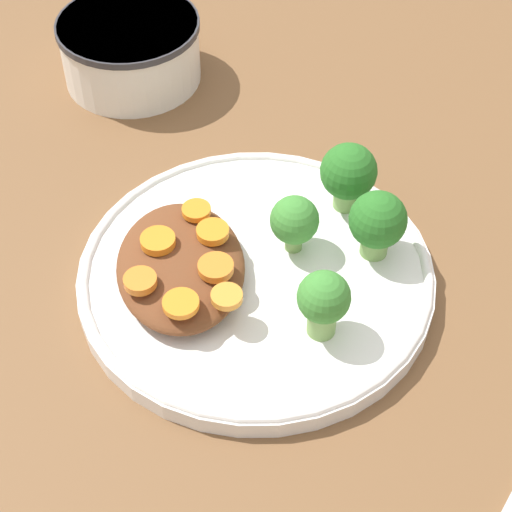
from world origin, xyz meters
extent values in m
plane|color=brown|center=(0.00, 0.00, 0.00)|extent=(4.00, 4.00, 0.00)
cylinder|color=white|center=(0.00, 0.00, 0.01)|extent=(0.25, 0.25, 0.01)
torus|color=white|center=(0.00, 0.00, 0.01)|extent=(0.25, 0.25, 0.01)
cylinder|color=white|center=(0.26, 0.08, 0.03)|extent=(0.12, 0.12, 0.06)
cylinder|color=#333338|center=(0.26, 0.08, 0.05)|extent=(0.13, 0.13, 0.01)
cylinder|color=white|center=(0.26, 0.08, 0.05)|extent=(0.10, 0.10, 0.01)
ellipsoid|color=brown|center=(0.00, 0.05, 0.03)|extent=(0.12, 0.09, 0.02)
cylinder|color=#759E51|center=(0.02, -0.03, 0.02)|extent=(0.01, 0.01, 0.02)
sphere|color=#3D8433|center=(0.02, -0.03, 0.04)|extent=(0.04, 0.04, 0.04)
cylinder|color=#759E51|center=(0.01, -0.09, 0.03)|extent=(0.02, 0.02, 0.02)
sphere|color=#286B23|center=(0.01, -0.09, 0.05)|extent=(0.04, 0.04, 0.04)
cylinder|color=#759E51|center=(-0.06, -0.04, 0.03)|extent=(0.02, 0.02, 0.03)
sphere|color=#3D8433|center=(-0.06, -0.04, 0.05)|extent=(0.04, 0.04, 0.04)
cylinder|color=#7FA85B|center=(0.06, -0.07, 0.03)|extent=(0.02, 0.02, 0.02)
sphere|color=#286B23|center=(0.06, -0.07, 0.05)|extent=(0.04, 0.04, 0.04)
cylinder|color=orange|center=(0.01, 0.07, 0.04)|extent=(0.02, 0.02, 0.01)
cylinder|color=orange|center=(-0.02, 0.03, 0.04)|extent=(0.02, 0.02, 0.01)
cylinder|color=orange|center=(-0.04, 0.02, 0.04)|extent=(0.02, 0.02, 0.01)
cylinder|color=orange|center=(0.04, 0.04, 0.04)|extent=(0.02, 0.02, 0.00)
cylinder|color=orange|center=(-0.02, 0.08, 0.04)|extent=(0.02, 0.02, 0.01)
cylinder|color=orange|center=(0.02, 0.03, 0.04)|extent=(0.02, 0.02, 0.01)
cylinder|color=orange|center=(-0.05, 0.05, 0.04)|extent=(0.02, 0.02, 0.00)
camera|label=1|loc=(-0.40, 0.04, 0.47)|focal=60.00mm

